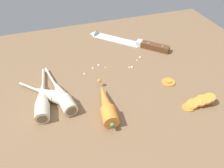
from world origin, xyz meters
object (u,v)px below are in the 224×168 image
object	(u,v)px
parsnip_front	(42,100)
carrot_slice_stack	(198,102)
chefs_knife	(126,41)
whole_carrot	(106,105)
parsnip_mid_left	(62,94)
parsnip_mid_right	(51,94)
carrot_slice_stray_near	(168,82)

from	to	relation	value
parsnip_front	carrot_slice_stack	bearing A→B (deg)	-18.66
chefs_knife	whole_carrot	size ratio (longest dim) A/B	1.41
parsnip_front	parsnip_mid_left	bearing A→B (deg)	4.38
chefs_knife	whole_carrot	bearing A→B (deg)	-119.12
chefs_knife	parsnip_front	bearing A→B (deg)	-143.76
whole_carrot	parsnip_mid_right	size ratio (longest dim) A/B	1.26
parsnip_front	carrot_slice_stray_near	size ratio (longest dim) A/B	5.52
carrot_slice_stack	parsnip_front	bearing A→B (deg)	161.34
parsnip_mid_right	parsnip_front	bearing A→B (deg)	-147.20
carrot_slice_stack	carrot_slice_stray_near	distance (cm)	12.15
parsnip_front	carrot_slice_stack	world-z (taller)	parsnip_front
parsnip_mid_right	carrot_slice_stray_near	distance (cm)	36.87
parsnip_front	chefs_knife	bearing A→B (deg)	36.24
parsnip_mid_left	parsnip_mid_right	size ratio (longest dim) A/B	1.56
parsnip_front	carrot_slice_stray_near	world-z (taller)	parsnip_front
whole_carrot	parsnip_front	world-z (taller)	whole_carrot
whole_carrot	carrot_slice_stray_near	size ratio (longest dim) A/B	4.50
whole_carrot	parsnip_mid_right	bearing A→B (deg)	146.24
whole_carrot	parsnip_mid_left	size ratio (longest dim) A/B	0.81
parsnip_mid_left	carrot_slice_stray_near	size ratio (longest dim) A/B	5.57
parsnip_mid_left	carrot_slice_stack	bearing A→B (deg)	-21.83
chefs_knife	parsnip_front	xyz separation A→B (cm)	(-35.36, -25.91, 1.33)
whole_carrot	parsnip_mid_right	distance (cm)	16.92
whole_carrot	parsnip_front	xyz separation A→B (cm)	(-16.60, 7.76, -0.12)
whole_carrot	parsnip_mid_right	xyz separation A→B (cm)	(-14.06, 9.40, -0.12)
carrot_slice_stack	carrot_slice_stray_near	size ratio (longest dim) A/B	2.32
parsnip_front	parsnip_mid_left	world-z (taller)	same
whole_carrot	parsnip_front	distance (cm)	18.33
chefs_knife	parsnip_mid_right	xyz separation A→B (cm)	(-32.82, -24.28, 1.33)
parsnip_front	parsnip_mid_right	bearing A→B (deg)	32.80
whole_carrot	parsnip_mid_left	bearing A→B (deg)	143.50
parsnip_mid_right	carrot_slice_stack	distance (cm)	42.61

